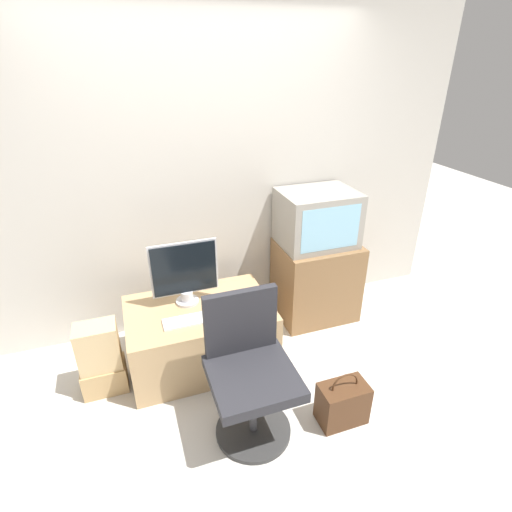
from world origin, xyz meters
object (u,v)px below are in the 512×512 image
(office_chair, at_px, (250,373))
(keyboard, at_px, (189,320))
(handbag, at_px, (343,403))
(crt_tv, at_px, (317,218))
(cardboard_box_lower, at_px, (105,377))
(mouse, at_px, (225,314))
(main_monitor, at_px, (185,273))

(office_chair, bearing_deg, keyboard, 113.78)
(keyboard, distance_m, handbag, 1.17)
(office_chair, xyz_separation_m, handbag, (0.58, -0.16, -0.29))
(crt_tv, relative_size, cardboard_box_lower, 2.05)
(keyboard, distance_m, mouse, 0.25)
(crt_tv, bearing_deg, cardboard_box_lower, -168.41)
(office_chair, distance_m, handbag, 0.67)
(mouse, relative_size, cardboard_box_lower, 0.23)
(keyboard, bearing_deg, main_monitor, 82.77)
(cardboard_box_lower, height_order, handbag, handbag)
(mouse, bearing_deg, office_chair, -89.89)
(handbag, bearing_deg, mouse, 128.88)
(office_chair, height_order, cardboard_box_lower, office_chair)
(main_monitor, bearing_deg, crt_tv, 9.94)
(mouse, bearing_deg, keyboard, 176.22)
(main_monitor, distance_m, mouse, 0.42)
(mouse, distance_m, office_chair, 0.56)
(main_monitor, height_order, mouse, main_monitor)
(mouse, xyz_separation_m, handbag, (0.58, -0.72, -0.36))
(main_monitor, bearing_deg, cardboard_box_lower, -165.54)
(crt_tv, distance_m, office_chair, 1.48)
(mouse, height_order, crt_tv, crt_tv)
(main_monitor, distance_m, keyboard, 0.35)
(mouse, xyz_separation_m, crt_tv, (0.95, 0.47, 0.44))
(keyboard, bearing_deg, office_chair, -66.22)
(office_chair, bearing_deg, cardboard_box_lower, 143.58)
(office_chair, relative_size, handbag, 2.35)
(crt_tv, height_order, handbag, crt_tv)
(crt_tv, height_order, office_chair, crt_tv)
(crt_tv, xyz_separation_m, cardboard_box_lower, (-1.83, -0.38, -0.84))
(main_monitor, relative_size, office_chair, 0.53)
(handbag, bearing_deg, cardboard_box_lower, 150.92)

